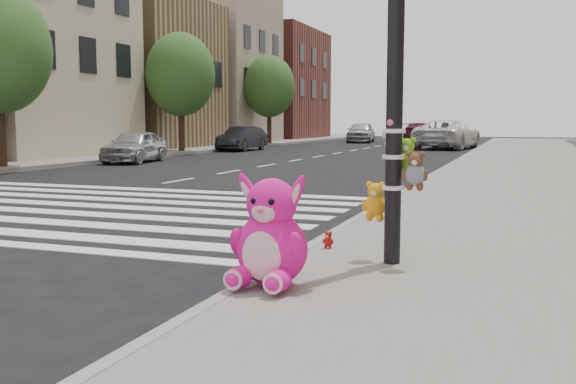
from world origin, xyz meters
The scene contains 18 objects.
ground centered at (0.00, 0.00, 0.00)m, with size 120.00×120.00×0.00m, color black.
sidewalk_far centered at (-13.50, 20.00, 0.07)m, with size 6.00×80.00×0.14m, color slate.
curb_edge centered at (1.55, 10.00, 0.07)m, with size 0.12×80.00×0.15m, color gray.
crosswalk centered at (-4.50, 5.20, 0.01)m, with size 11.00×6.00×0.01m, color silver, non-canonical shape.
bld_far_b centered at (-15.50, 17.00, 5.50)m, with size 6.00×8.00×11.00m, color #BAAE8F.
bld_far_c centered at (-15.50, 26.00, 4.00)m, with size 6.00×8.00×8.00m, color olive.
bld_far_d centered at (-15.50, 35.00, 5.00)m, with size 6.00×8.00×10.00m, color tan.
bld_far_e centered at (-15.50, 46.00, 4.50)m, with size 6.00×10.00×9.00m, color brown.
signal_pole centered at (2.61, 1.82, 1.79)m, with size 0.69×0.49×4.00m.
tree_far_b centered at (-11.20, 22.00, 3.65)m, with size 3.20×3.20×5.44m.
tree_far_c centered at (-11.20, 33.00, 3.65)m, with size 3.20×3.20×5.44m.
pink_bunny centered at (1.80, 0.57, 0.54)m, with size 0.69×0.72×0.98m.
red_teddy centered at (1.80, 2.29, 0.24)m, with size 0.13×0.09×0.19m, color #AE1411, non-canonical shape.
car_silver_far centered at (-9.68, 15.87, 0.61)m, with size 1.44×3.57×1.22m, color silver.
car_dark_far centered at (-9.80, 25.77, 0.62)m, with size 1.32×3.77×1.24m, color black.
car_white_near centered at (-0.15, 31.69, 0.79)m, with size 2.63×5.70×1.58m, color silver.
car_maroon_near centered at (-3.50, 44.03, 0.69)m, with size 1.94×4.77×1.38m, color #571922.
car_silver_deep centered at (-7.06, 40.13, 0.74)m, with size 1.74×4.32×1.47m, color #ABACB0.
Camera 1 is at (3.78, -4.39, 1.54)m, focal length 40.00 mm.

